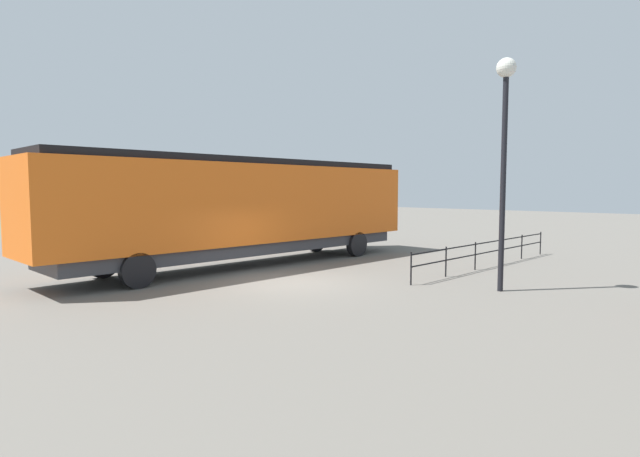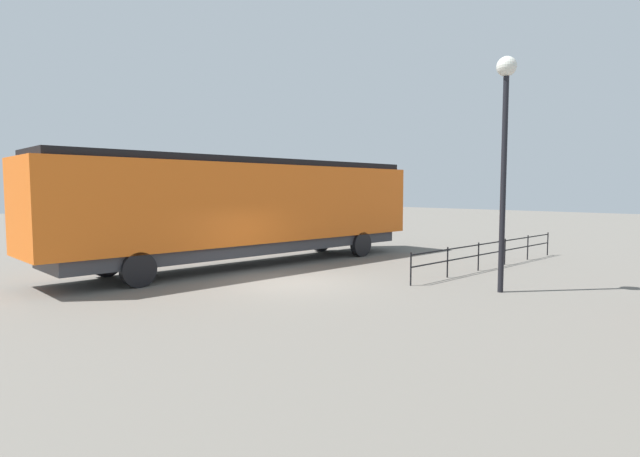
{
  "view_description": "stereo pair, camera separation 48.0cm",
  "coord_description": "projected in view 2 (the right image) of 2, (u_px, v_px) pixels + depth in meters",
  "views": [
    {
      "loc": [
        11.87,
        -10.7,
        3.0
      ],
      "look_at": [
        0.45,
        0.94,
        1.73
      ],
      "focal_mm": 28.16,
      "sensor_mm": 36.0,
      "label": 1
    },
    {
      "loc": [
        12.2,
        -10.36,
        3.0
      ],
      "look_at": [
        0.45,
        0.94,
        1.73
      ],
      "focal_mm": 28.16,
      "sensor_mm": 36.0,
      "label": 2
    }
  ],
  "objects": [
    {
      "name": "locomotive",
      "position": [
        261.0,
        206.0,
        20.11
      ],
      "size": [
        2.91,
        16.09,
        4.19
      ],
      "color": "orange",
      "rests_on": "ground_plane"
    },
    {
      "name": "lamp_post",
      "position": [
        505.0,
        123.0,
        14.32
      ],
      "size": [
        0.56,
        0.56,
        6.77
      ],
      "color": "black",
      "rests_on": "ground_plane"
    },
    {
      "name": "platform_fence",
      "position": [
        492.0,
        250.0,
        19.27
      ],
      "size": [
        0.05,
        10.57,
        1.05
      ],
      "color": "black",
      "rests_on": "ground_plane"
    },
    {
      "name": "ground_plane",
      "position": [
        289.0,
        283.0,
        16.16
      ],
      "size": [
        120.0,
        120.0,
        0.0
      ],
      "primitive_type": "plane",
      "color": "#666059"
    }
  ]
}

